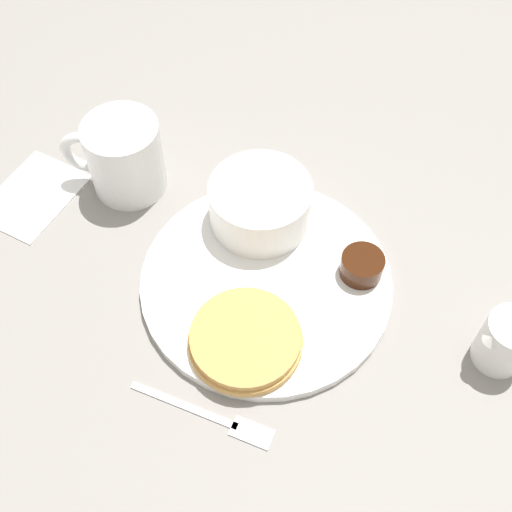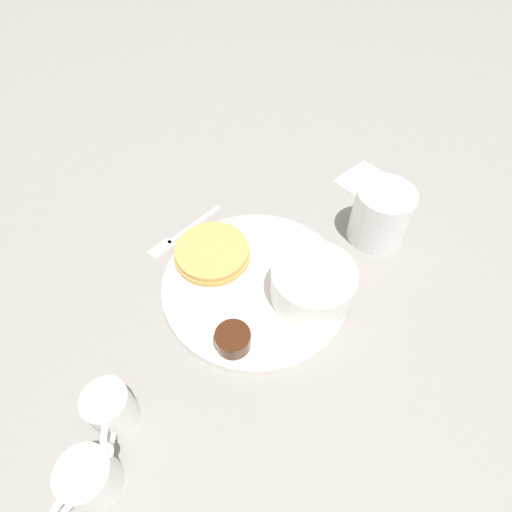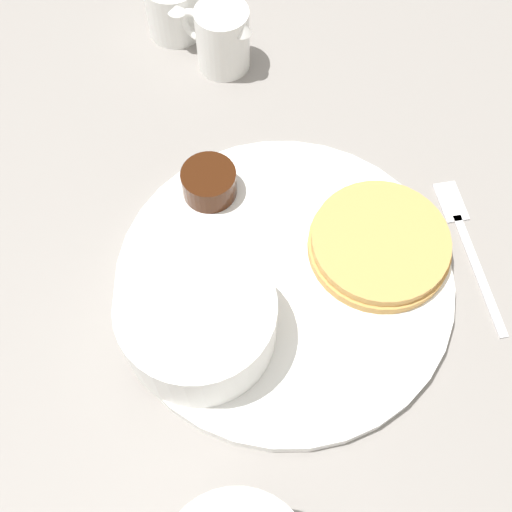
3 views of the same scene
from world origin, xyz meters
name	(u,v)px [view 2 (image 2 of 3)]	position (x,y,z in m)	size (l,w,h in m)	color
ground_plane	(255,286)	(0.00, 0.00, 0.00)	(4.00, 4.00, 0.00)	gray
plate	(255,284)	(0.00, 0.00, 0.01)	(0.27, 0.27, 0.01)	white
pancake_stack	(211,254)	(0.08, 0.00, 0.02)	(0.11, 0.11, 0.02)	tan
bowl	(313,283)	(-0.08, -0.03, 0.04)	(0.11, 0.11, 0.05)	white
syrup_cup	(233,339)	(-0.03, 0.10, 0.02)	(0.05, 0.05, 0.03)	#38190A
butter_ramekin	(322,301)	(-0.10, -0.02, 0.03)	(0.05, 0.05, 0.04)	white
coffee_mug	(381,214)	(-0.10, -0.20, 0.05)	(0.09, 0.12, 0.09)	white
creamer_pitcher_near	(111,409)	(0.02, 0.24, 0.03)	(0.06, 0.06, 0.06)	white
creamer_pitcher_far	(89,478)	(-0.01, 0.30, 0.03)	(0.05, 0.08, 0.06)	white
fork	(178,236)	(0.16, -0.01, 0.00)	(0.03, 0.15, 0.00)	silver
napkin	(374,186)	(-0.05, -0.30, 0.00)	(0.13, 0.11, 0.00)	white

